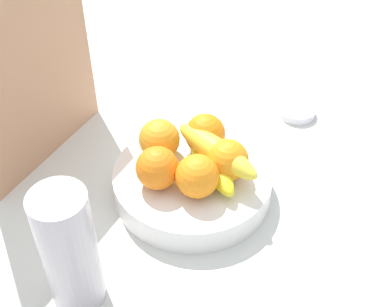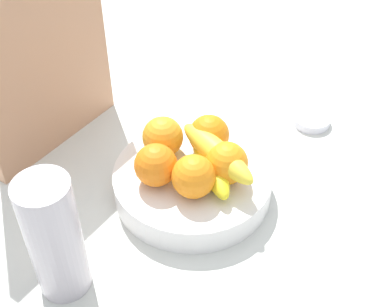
{
  "view_description": "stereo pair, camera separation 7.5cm",
  "coord_description": "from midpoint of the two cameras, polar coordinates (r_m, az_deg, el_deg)",
  "views": [
    {
      "loc": [
        -58.12,
        -26.84,
        63.79
      ],
      "look_at": [
        -3.0,
        0.09,
        8.74
      ],
      "focal_mm": 48.74,
      "sensor_mm": 36.0,
      "label": 1
    },
    {
      "loc": [
        -54.44,
        -33.33,
        63.79
      ],
      "look_at": [
        -3.0,
        0.09,
        8.74
      ],
      "focal_mm": 48.74,
      "sensor_mm": 36.0,
      "label": 2
    }
  ],
  "objects": [
    {
      "name": "ground_plane",
      "position": [
        0.91,
        -1.46,
        -3.76
      ],
      "size": [
        180.0,
        140.0,
        3.0
      ],
      "primitive_type": "cube",
      "color": "silver"
    },
    {
      "name": "fruit_bowl",
      "position": [
        0.87,
        -2.47,
        -3.23
      ],
      "size": [
        26.21,
        26.21,
        4.74
      ],
      "primitive_type": "cylinder",
      "color": "white",
      "rests_on": "ground_plane"
    },
    {
      "name": "orange_front_left",
      "position": [
        0.81,
        -6.44,
        -1.7
      ],
      "size": [
        6.86,
        6.86,
        6.86
      ],
      "primitive_type": "sphere",
      "color": "orange",
      "rests_on": "fruit_bowl"
    },
    {
      "name": "orange_front_right",
      "position": [
        0.79,
        -2.11,
        -2.62
      ],
      "size": [
        6.86,
        6.86,
        6.86
      ],
      "primitive_type": "sphere",
      "color": "orange",
      "rests_on": "fruit_bowl"
    },
    {
      "name": "orange_center",
      "position": [
        0.82,
        1.28,
        -0.84
      ],
      "size": [
        6.86,
        6.86,
        6.86
      ],
      "primitive_type": "sphere",
      "color": "orange",
      "rests_on": "fruit_bowl"
    },
    {
      "name": "orange_back_left",
      "position": [
        0.87,
        -1.03,
        2.06
      ],
      "size": [
        6.86,
        6.86,
        6.86
      ],
      "primitive_type": "sphere",
      "color": "orange",
      "rests_on": "fruit_bowl"
    },
    {
      "name": "orange_back_right",
      "position": [
        0.86,
        -6.08,
        1.45
      ],
      "size": [
        6.86,
        6.86,
        6.86
      ],
      "primitive_type": "sphere",
      "color": "orange",
      "rests_on": "fruit_bowl"
    },
    {
      "name": "banana_bunch",
      "position": [
        0.83,
        -0.25,
        -0.32
      ],
      "size": [
        14.38,
        17.33,
        6.2
      ],
      "color": "yellow",
      "rests_on": "fruit_bowl"
    },
    {
      "name": "cutting_board",
      "position": [
        0.9,
        -19.62,
        8.82
      ],
      "size": [
        28.04,
        2.65,
        36.0
      ],
      "primitive_type": "cube",
      "rotation": [
        0.0,
        0.0,
        -0.03
      ],
      "color": "tan",
      "rests_on": "ground_plane"
    },
    {
      "name": "thermos_tumbler",
      "position": [
        0.71,
        -16.3,
        -10.33
      ],
      "size": [
        7.31,
        7.31,
        19.81
      ],
      "primitive_type": "cylinder",
      "color": "#BCB6BF",
      "rests_on": "ground_plane"
    },
    {
      "name": "jar_lid",
      "position": [
        1.05,
        9.42,
        4.49
      ],
      "size": [
        7.25,
        7.25,
        1.59
      ],
      "primitive_type": "cylinder",
      "color": "silver",
      "rests_on": "ground_plane"
    }
  ]
}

